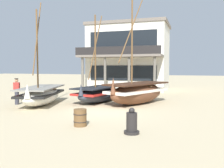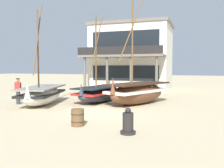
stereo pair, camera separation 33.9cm
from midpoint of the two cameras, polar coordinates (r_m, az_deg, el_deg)
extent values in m
plane|color=tan|center=(13.71, -0.69, -6.12)|extent=(120.00, 120.00, 0.00)
ellipsoid|color=brown|center=(15.96, 6.70, -2.20)|extent=(3.58, 5.24, 1.38)
cube|color=silver|center=(15.95, 6.71, -1.59)|extent=(3.51, 5.06, 0.17)
cube|color=#351E13|center=(15.91, 6.72, 0.08)|extent=(3.58, 5.17, 0.10)
cone|color=brown|center=(14.07, 0.92, -0.46)|extent=(0.45, 0.45, 0.97)
cylinder|color=brown|center=(15.44, 5.40, 9.05)|extent=(0.10, 0.10, 5.61)
cylinder|color=brown|center=(15.57, 5.43, 13.11)|extent=(1.14, 2.46, 4.52)
cube|color=brown|center=(16.22, 7.50, -0.39)|extent=(1.56, 0.80, 0.06)
ellipsoid|color=#2D333D|center=(16.90, -2.06, -2.38)|extent=(2.56, 4.84, 1.07)
cube|color=red|center=(16.88, -2.06, -1.93)|extent=(2.54, 4.66, 0.13)
cube|color=black|center=(16.85, -2.06, -0.72)|extent=(2.59, 4.76, 0.07)
cone|color=#2D333D|center=(15.04, -6.54, -1.35)|extent=(0.41, 0.41, 0.75)
cylinder|color=brown|center=(16.33, -3.16, 7.06)|extent=(0.10, 0.10, 5.07)
cylinder|color=brown|center=(16.36, -3.17, 8.64)|extent=(0.39, 1.70, 4.32)
cube|color=brown|center=(17.15, -1.45, -1.03)|extent=(1.65, 0.46, 0.06)
ellipsoid|color=silver|center=(16.30, -15.36, -2.61)|extent=(3.03, 5.09, 1.15)
cube|color=black|center=(16.28, -15.37, -2.11)|extent=(2.99, 4.91, 0.14)
cube|color=gray|center=(16.25, -15.40, -0.77)|extent=(3.06, 5.01, 0.08)
cone|color=silver|center=(14.11, -18.45, -1.58)|extent=(0.45, 0.45, 0.80)
cylinder|color=brown|center=(15.66, -16.27, 7.24)|extent=(0.10, 0.10, 5.07)
cylinder|color=brown|center=(15.73, -16.34, 10.34)|extent=(0.53, 1.68, 4.55)
cube|color=brown|center=(16.60, -14.99, -1.10)|extent=(1.70, 0.62, 0.06)
cylinder|color=#33333D|center=(16.92, -20.49, -2.94)|extent=(0.26, 0.26, 0.88)
cube|color=#B22D28|center=(16.86, -20.54, -0.54)|extent=(0.41, 0.32, 0.54)
sphere|color=#A87A56|center=(16.83, -20.58, 0.78)|extent=(0.22, 0.22, 0.22)
cylinder|color=#2D2823|center=(16.83, -20.59, 1.19)|extent=(0.24, 0.24, 0.05)
cylinder|color=black|center=(9.02, 4.83, -11.18)|extent=(0.56, 0.56, 0.10)
cylinder|color=black|center=(8.93, 4.85, -8.79)|extent=(0.40, 0.40, 0.67)
sphere|color=black|center=(8.85, 4.86, -6.23)|extent=(0.22, 0.22, 0.22)
cylinder|color=brown|center=(10.14, -7.06, -7.75)|extent=(0.52, 0.52, 0.70)
torus|color=black|center=(10.11, -7.07, -6.90)|extent=(0.56, 0.56, 0.03)
torus|color=black|center=(10.17, -7.05, -8.60)|extent=(0.56, 0.56, 0.03)
cube|color=silver|center=(26.37, 5.08, 5.93)|extent=(7.85, 5.62, 6.61)
cube|color=#70665B|center=(26.71, 5.13, 13.36)|extent=(8.17, 5.85, 0.30)
cube|color=black|center=(23.62, 3.35, 2.56)|extent=(6.60, 0.06, 1.45)
cube|color=black|center=(23.77, 3.38, 10.55)|extent=(6.60, 0.06, 1.45)
cube|color=#70665B|center=(22.63, 2.63, 6.52)|extent=(7.85, 2.16, 0.20)
cylinder|color=#666056|center=(23.12, -5.95, 2.10)|extent=(0.24, 0.24, 3.31)
cylinder|color=#666056|center=(22.26, -0.72, 2.05)|extent=(0.24, 0.24, 3.31)
cylinder|color=#666056|center=(21.59, 4.88, 1.98)|extent=(0.24, 0.24, 3.31)
cylinder|color=#666056|center=(21.14, 10.78, 1.88)|extent=(0.24, 0.24, 3.31)
cube|color=black|center=(21.66, 1.83, 7.83)|extent=(7.85, 0.08, 0.70)
camera|label=1|loc=(0.17, -89.33, 0.05)|focal=39.22mm
camera|label=2|loc=(0.17, 90.67, -0.05)|focal=39.22mm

